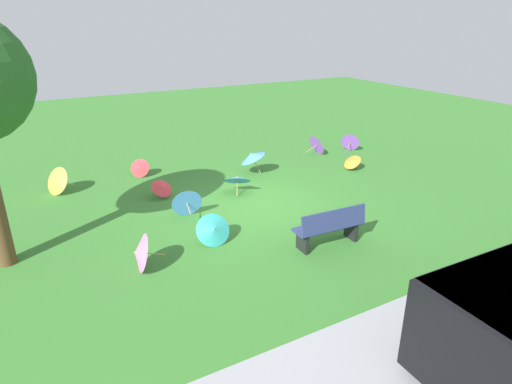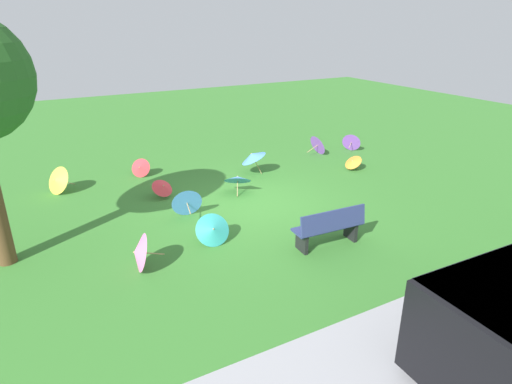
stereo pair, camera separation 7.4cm
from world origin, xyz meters
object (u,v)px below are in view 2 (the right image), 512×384
object	(u,v)px
parasol_teal_1	(213,230)
parasol_yellow_1	(56,180)
parasol_purple_2	(352,142)
parasol_red_1	(163,187)
parasol_blue_2	(186,201)
parasol_blue_0	(253,156)
parasol_purple_1	(319,145)
parasol_orange_0	(353,162)
parasol_blue_3	(237,179)
parasol_red_2	(140,168)
parasol_pink_0	(138,252)
park_bench	(329,227)

from	to	relation	value
parasol_teal_1	parasol_yellow_1	xyz separation A→B (m)	(2.70, -4.88, 0.05)
parasol_teal_1	parasol_purple_2	distance (m)	8.58
parasol_red_1	parasol_yellow_1	world-z (taller)	parasol_yellow_1
parasol_red_1	parasol_blue_2	bearing A→B (deg)	97.02
parasol_blue_0	parasol_purple_1	world-z (taller)	parasol_blue_0
parasol_purple_2	parasol_orange_0	bearing A→B (deg)	50.79
parasol_blue_3	parasol_red_2	size ratio (longest dim) A/B	1.41
parasol_purple_1	parasol_teal_1	distance (m)	7.52
parasol_blue_2	parasol_purple_2	world-z (taller)	parasol_blue_2
parasol_orange_0	parasol_pink_0	xyz separation A→B (m)	(7.74, 2.73, 0.11)
park_bench	parasol_purple_1	world-z (taller)	park_bench
parasol_purple_1	parasol_red_2	bearing A→B (deg)	-6.62
parasol_blue_2	parasol_red_2	bearing A→B (deg)	-85.64
parasol_purple_1	parasol_blue_0	bearing A→B (deg)	13.49
park_bench	parasol_pink_0	world-z (taller)	park_bench
parasol_orange_0	parasol_red_1	xyz separation A→B (m)	(6.19, -0.66, 0.04)
parasol_purple_2	parasol_yellow_1	world-z (taller)	parasol_yellow_1
parasol_teal_1	parasol_yellow_1	size ratio (longest dim) A/B	0.85
parasol_blue_0	park_bench	bearing A→B (deg)	81.00
parasol_purple_2	parasol_yellow_1	xyz separation A→B (m)	(10.17, -0.68, 0.05)
parasol_purple_1	parasol_red_2	distance (m)	6.39
park_bench	parasol_red_2	distance (m)	6.90
parasol_teal_1	parasol_red_1	size ratio (longest dim) A/B	1.14
parasol_red_1	parasol_blue_3	bearing A→B (deg)	161.02
park_bench	parasol_teal_1	distance (m)	2.54
parasol_blue_3	parasol_red_1	distance (m)	2.08
parasol_blue_2	parasol_purple_2	size ratio (longest dim) A/B	1.08
parasol_blue_2	parasol_teal_1	size ratio (longest dim) A/B	0.99
parasol_red_1	parasol_red_2	xyz separation A→B (m)	(0.09, -2.05, -0.03)
park_bench	parasol_teal_1	bearing A→B (deg)	-31.32
parasol_yellow_1	parasol_pink_0	bearing A→B (deg)	100.69
parasol_orange_0	parasol_blue_3	size ratio (longest dim) A/B	0.58
parasol_purple_2	parasol_red_2	world-z (taller)	parasol_purple_2
parasol_blue_0	parasol_purple_2	bearing A→B (deg)	-173.01
parasol_purple_1	parasol_blue_2	bearing A→B (deg)	24.10
parasol_purple_1	parasol_blue_3	size ratio (longest dim) A/B	0.77
parasol_pink_0	parasol_red_2	world-z (taller)	parasol_pink_0
parasol_blue_2	parasol_orange_0	bearing A→B (deg)	-172.96
parasol_blue_0	parasol_teal_1	xyz separation A→B (m)	(2.95, 3.65, -0.25)
parasol_blue_3	parasol_purple_1	bearing A→B (deg)	-155.08
parasol_orange_0	parasol_purple_1	distance (m)	1.98
parasol_orange_0	parasol_teal_1	bearing A→B (deg)	21.95
parasol_orange_0	parasol_blue_2	bearing A→B (deg)	7.04
parasol_blue_0	parasol_orange_0	bearing A→B (deg)	158.20
park_bench	parasol_purple_2	size ratio (longest dim) A/B	2.17
parasol_teal_1	parasol_yellow_1	bearing A→B (deg)	-61.11
parasol_blue_0	parasol_teal_1	world-z (taller)	parasol_blue_0
parasol_orange_0	parasol_blue_3	world-z (taller)	parasol_blue_3
parasol_purple_1	parasol_purple_2	bearing A→B (deg)	171.80
parasol_purple_1	parasol_pink_0	bearing A→B (deg)	31.08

